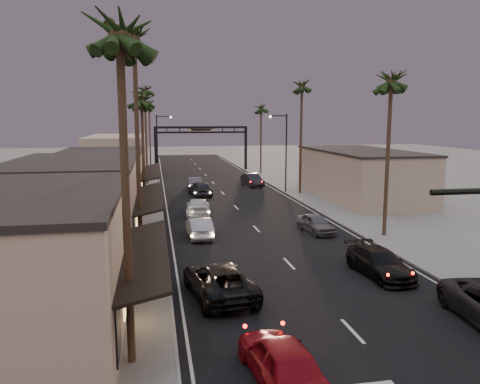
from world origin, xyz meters
name	(u,v)px	position (x,y,z in m)	size (l,w,h in m)	color
ground	(231,202)	(0.00, 40.00, 0.00)	(200.00, 200.00, 0.00)	slate
road	(224,194)	(0.00, 45.00, 0.00)	(14.00, 120.00, 0.02)	black
sidewalk_left	(140,187)	(-9.50, 52.00, 0.06)	(5.00, 92.00, 0.12)	slate
sidewalk_right	(288,184)	(9.50, 52.00, 0.06)	(5.00, 92.00, 0.12)	slate
storefront_near	(16,268)	(-13.00, 12.00, 2.75)	(8.00, 12.00, 5.50)	#BDAC90
storefront_mid	(75,204)	(-13.00, 26.00, 2.75)	(8.00, 14.00, 5.50)	tan
storefront_far	(101,178)	(-13.00, 42.00, 2.50)	(8.00, 16.00, 5.00)	#BDAC90
storefront_dist	(118,156)	(-13.00, 65.00, 3.00)	(8.00, 20.00, 6.00)	tan
building_right	(360,175)	(14.00, 40.00, 2.50)	(8.00, 18.00, 5.00)	tan
arch	(201,137)	(0.00, 70.00, 5.53)	(15.20, 0.40, 7.27)	black
streetlight_right	(284,147)	(6.92, 45.00, 5.33)	(2.13, 0.30, 9.00)	black
streetlight_left	(159,142)	(-6.92, 58.00, 5.33)	(2.13, 0.30, 9.00)	black
palm_la	(119,21)	(-8.60, 9.00, 11.44)	(3.20, 3.20, 13.20)	#38281C
palm_lb	(134,32)	(-8.60, 22.00, 13.39)	(3.20, 3.20, 15.20)	#38281C
palm_lc	(141,95)	(-8.60, 36.00, 10.47)	(3.20, 3.20, 12.20)	#38281C
palm_ld	(145,87)	(-8.60, 55.00, 12.42)	(3.20, 3.20, 14.20)	#38281C
palm_ra	(392,75)	(8.60, 24.00, 11.44)	(3.20, 3.20, 13.20)	#38281C
palm_rb	(302,82)	(8.60, 44.00, 12.42)	(3.20, 3.20, 14.20)	#38281C
palm_rc	(261,106)	(8.60, 64.00, 10.47)	(3.20, 3.20, 12.20)	#38281C
palm_far	(149,102)	(-8.30, 78.00, 11.44)	(3.20, 3.20, 13.20)	#38281C
oncoming_red	(281,359)	(-3.81, 7.00, 0.79)	(1.85, 4.61, 1.57)	maroon
oncoming_pickup	(219,281)	(-4.76, 14.66, 0.80)	(2.66, 5.76, 1.60)	black
oncoming_silver	(199,227)	(-4.59, 26.22, 0.73)	(1.56, 4.46, 1.47)	#AFAFB5
oncoming_white	(198,207)	(-3.94, 34.17, 0.73)	(2.05, 5.03, 1.46)	silver
oncoming_dgrey	(200,189)	(-2.73, 44.45, 0.83)	(1.97, 4.89, 1.67)	black
oncoming_grey_far	(194,183)	(-2.92, 49.95, 0.72)	(1.53, 4.39, 1.45)	#4C4C51
curbside_black	(380,263)	(4.22, 16.09, 0.73)	(2.04, 5.03, 1.46)	black
curbside_grey	(316,224)	(4.14, 26.05, 0.69)	(1.62, 4.04, 1.38)	#525156
curbside_far	(252,180)	(4.51, 50.95, 0.79)	(1.67, 4.78, 1.57)	black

